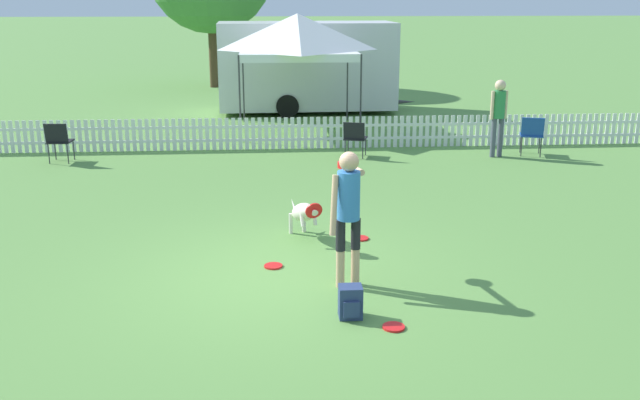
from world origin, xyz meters
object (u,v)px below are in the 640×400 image
at_px(folding_chair_green_right, 355,136).
at_px(canopy_tent_main, 297,36).
at_px(folding_chair_blue_left, 532,132).
at_px(spectator_standing, 499,110).
at_px(frisbee_midfield, 273,266).
at_px(equipment_trailer, 307,65).
at_px(frisbee_near_dog, 394,327).
at_px(folding_chair_center, 59,139).
at_px(handler_person, 348,202).
at_px(leaping_dog, 304,213).
at_px(backpack_on_grass, 350,302).
at_px(frisbee_near_handler, 360,238).

height_order(folding_chair_green_right, canopy_tent_main, canopy_tent_main).
bearing_deg(folding_chair_blue_left, spectator_standing, 19.01).
xyz_separation_m(frisbee_midfield, folding_chair_green_right, (1.91, 6.62, 0.48)).
bearing_deg(folding_chair_green_right, equipment_trailer, -67.19).
xyz_separation_m(frisbee_near_dog, folding_chair_blue_left, (4.62, 8.42, 0.53)).
bearing_deg(canopy_tent_main, folding_chair_center, -146.95).
bearing_deg(spectator_standing, folding_chair_center, -13.93).
xyz_separation_m(handler_person, leaping_dog, (-0.45, 1.74, -0.66)).
xyz_separation_m(backpack_on_grass, folding_chair_blue_left, (5.06, 8.11, 0.35)).
bearing_deg(leaping_dog, frisbee_midfield, 51.86).
height_order(frisbee_midfield, canopy_tent_main, canopy_tent_main).
relative_size(folding_chair_blue_left, canopy_tent_main, 0.29).
height_order(frisbee_midfield, folding_chair_green_right, folding_chair_green_right).
distance_m(leaping_dog, frisbee_near_handler, 0.94).
height_order(handler_person, folding_chair_center, handler_person).
relative_size(backpack_on_grass, folding_chair_blue_left, 0.42).
xyz_separation_m(leaping_dog, spectator_standing, (4.63, 5.38, 0.63)).
bearing_deg(frisbee_near_dog, frisbee_near_handler, 89.67).
height_order(leaping_dog, folding_chair_green_right, folding_chair_green_right).
xyz_separation_m(backpack_on_grass, folding_chair_center, (-5.41, 8.19, 0.35)).
bearing_deg(frisbee_near_dog, leaping_dog, 105.31).
xyz_separation_m(frisbee_midfield, folding_chair_center, (-4.56, 6.56, 0.52)).
xyz_separation_m(spectator_standing, equipment_trailer, (-3.90, 6.88, 0.38)).
relative_size(frisbee_near_handler, backpack_on_grass, 0.66).
relative_size(handler_person, frisbee_near_handler, 6.94).
bearing_deg(folding_chair_center, frisbee_midfield, 128.14).
height_order(frisbee_midfield, equipment_trailer, equipment_trailer).
bearing_deg(frisbee_midfield, spectator_standing, 51.66).
relative_size(leaping_dog, frisbee_midfield, 4.90).
bearing_deg(folding_chair_green_right, frisbee_near_dog, 102.77).
height_order(handler_person, frisbee_near_dog, handler_person).
xyz_separation_m(frisbee_near_dog, backpack_on_grass, (-0.44, 0.31, 0.17)).
bearing_deg(frisbee_near_handler, frisbee_near_dog, -90.33).
bearing_deg(frisbee_midfield, equipment_trailer, 84.83).
relative_size(leaping_dog, backpack_on_grass, 3.24).
distance_m(frisbee_near_handler, folding_chair_blue_left, 7.15).
height_order(handler_person, folding_chair_green_right, handler_person).
xyz_separation_m(folding_chair_blue_left, spectator_standing, (-0.81, -0.03, 0.52)).
bearing_deg(folding_chair_blue_left, folding_chair_center, 16.24).
bearing_deg(leaping_dog, folding_chair_blue_left, -149.31).
height_order(frisbee_near_handler, folding_chair_blue_left, folding_chair_blue_left).
distance_m(frisbee_near_dog, equipment_trailer, 15.33).
distance_m(backpack_on_grass, equipment_trailer, 15.01).
distance_m(spectator_standing, equipment_trailer, 7.91).
height_order(canopy_tent_main, equipment_trailer, canopy_tent_main).
xyz_separation_m(frisbee_near_dog, spectator_standing, (3.80, 8.39, 1.04)).
height_order(frisbee_near_dog, equipment_trailer, equipment_trailer).
xyz_separation_m(frisbee_midfield, spectator_standing, (5.10, 6.45, 1.04)).
relative_size(frisbee_near_dog, backpack_on_grass, 0.66).
height_order(frisbee_near_handler, spectator_standing, spectator_standing).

